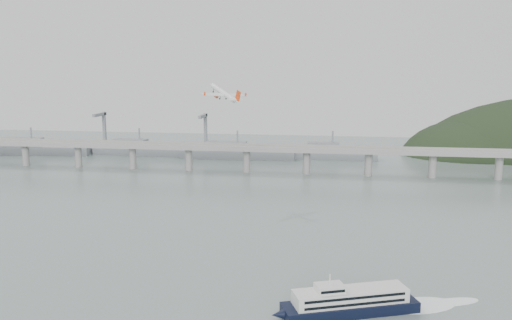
# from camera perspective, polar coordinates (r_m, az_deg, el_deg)

# --- Properties ---
(ground) EXTENTS (900.00, 900.00, 0.00)m
(ground) POSITION_cam_1_polar(r_m,az_deg,el_deg) (258.94, -1.87, -9.96)
(ground) COLOR slate
(ground) RESTS_ON ground
(bridge) EXTENTS (800.00, 22.00, 23.90)m
(bridge) POSITION_cam_1_polar(r_m,az_deg,el_deg) (447.34, 2.66, 0.84)
(bridge) COLOR gray
(bridge) RESTS_ON ground
(distant_fleet) EXTENTS (453.00, 60.90, 40.00)m
(distant_fleet) POSITION_cam_1_polar(r_m,az_deg,el_deg) (548.88, -12.83, 1.08)
(distant_fleet) COLOR slate
(distant_fleet) RESTS_ON ground
(ferry) EXTENTS (77.92, 36.43, 15.37)m
(ferry) POSITION_cam_1_polar(r_m,az_deg,el_deg) (204.12, 9.88, -14.49)
(ferry) COLOR black
(ferry) RESTS_ON ground
(airliner) EXTENTS (27.73, 27.42, 14.09)m
(airliner) POSITION_cam_1_polar(r_m,az_deg,el_deg) (347.16, -3.38, 6.99)
(airliner) COLOR white
(airliner) RESTS_ON ground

